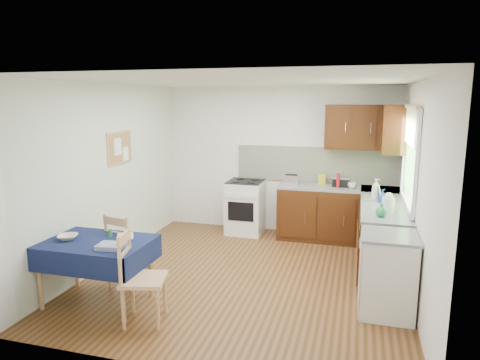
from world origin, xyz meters
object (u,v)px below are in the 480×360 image
(toaster, at_px, (291,180))
(sandwich_press, at_px, (341,182))
(chair_near, at_px, (139,275))
(dish_rack, at_px, (380,198))
(dining_table, at_px, (95,250))
(chair_far, at_px, (125,248))
(kettle, at_px, (388,204))

(toaster, distance_m, sandwich_press, 0.80)
(chair_near, bearing_deg, toaster, -32.56)
(dish_rack, bearing_deg, toaster, 131.71)
(dining_table, height_order, chair_far, chair_far)
(chair_near, bearing_deg, kettle, -69.14)
(dish_rack, bearing_deg, chair_far, -170.04)
(chair_near, bearing_deg, chair_far, 24.97)
(dining_table, distance_m, kettle, 3.51)
(chair_far, xyz_separation_m, kettle, (3.06, 1.03, 0.52))
(dining_table, bearing_deg, chair_near, -39.51)
(dish_rack, bearing_deg, chair_near, -154.93)
(sandwich_press, height_order, kettle, kettle)
(kettle, bearing_deg, chair_far, -161.40)
(chair_far, relative_size, sandwich_press, 3.53)
(chair_near, height_order, toaster, toaster)
(chair_near, distance_m, toaster, 3.39)
(dining_table, height_order, dish_rack, dish_rack)
(chair_far, relative_size, toaster, 4.05)
(chair_near, bearing_deg, sandwich_press, -43.63)
(chair_near, distance_m, dish_rack, 3.48)
(kettle, bearing_deg, toaster, 134.66)
(chair_far, distance_m, kettle, 3.27)
(dining_table, distance_m, sandwich_press, 3.95)
(toaster, bearing_deg, dining_table, -120.70)
(dining_table, relative_size, dish_rack, 2.92)
(dish_rack, distance_m, kettle, 0.73)
(chair_near, height_order, dish_rack, dish_rack)
(dining_table, distance_m, dish_rack, 3.81)
(chair_near, xyz_separation_m, toaster, (1.06, 3.18, 0.47))
(sandwich_press, bearing_deg, chair_far, -144.17)
(toaster, bearing_deg, dish_rack, -28.02)
(dining_table, relative_size, sandwich_press, 4.57)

